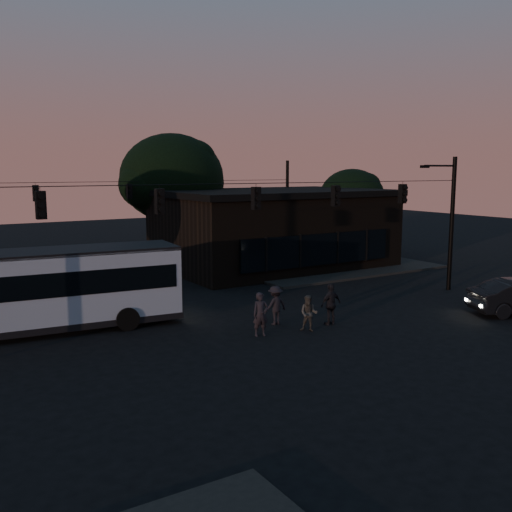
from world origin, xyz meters
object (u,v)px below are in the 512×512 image
bus (31,288)px  pedestrian_c (331,304)px  pedestrian_a (261,314)px  building (274,228)px  pedestrian_d (275,305)px  pedestrian_b (309,313)px

bus → pedestrian_c: 12.77m
bus → pedestrian_a: 9.61m
building → pedestrian_c: (-6.47, -14.15, -1.78)m
pedestrian_d → building: bearing=-127.2°
pedestrian_a → pedestrian_d: 1.88m
bus → pedestrian_d: size_ratio=7.23×
building → bus: 19.81m
pedestrian_c → pedestrian_d: size_ratio=1.07×
bus → pedestrian_a: (7.87, -5.43, -1.03)m
pedestrian_a → pedestrian_b: size_ratio=1.18×
pedestrian_a → building: bearing=66.8°
building → pedestrian_d: 15.48m
pedestrian_d → bus: bearing=-28.2°
pedestrian_a → pedestrian_b: 2.15m
pedestrian_a → pedestrian_b: (2.09, -0.52, -0.14)m
building → bus: building is taller
pedestrian_a → pedestrian_d: (1.50, 1.13, -0.04)m
bus → pedestrian_d: bus is taller
bus → pedestrian_c: size_ratio=6.73×
bus → pedestrian_a: bearing=-28.6°
bus → pedestrian_a: size_ratio=6.88×
building → pedestrian_a: (-10.01, -13.94, -1.80)m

